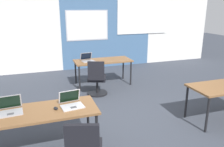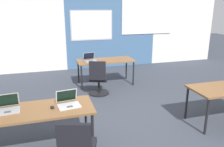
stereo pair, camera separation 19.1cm
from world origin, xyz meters
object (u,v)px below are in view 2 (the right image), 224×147
object	(u,v)px
desk_far_center	(105,62)
mouse_near_left_inner	(52,107)
laptop_far_left	(90,59)
laptop_near_left_inner	(68,102)
laptop_near_left_end	(8,107)
chair_far_left	(98,81)
desk_near_left	(40,113)

from	to	relation	value
desk_far_center	mouse_near_left_inner	world-z (taller)	mouse_near_left_inner
laptop_far_left	laptop_near_left_inner	size ratio (longest dim) A/B	1.01
laptop_far_left	laptop_near_left_inner	xyz separation A→B (m)	(-0.88, -2.80, 0.00)
laptop_far_left	laptop_near_left_end	xyz separation A→B (m)	(-1.75, -2.74, 0.00)
desk_far_center	mouse_near_left_inner	distance (m)	3.23
chair_far_left	mouse_near_left_inner	distance (m)	2.43
chair_far_left	mouse_near_left_inner	xyz separation A→B (m)	(-1.18, -2.09, 0.36)
desk_far_center	laptop_far_left	xyz separation A→B (m)	(-0.44, 0.02, 0.11)
desk_near_left	mouse_near_left_inner	bearing A→B (deg)	-8.36
laptop_near_left_end	desk_near_left	bearing A→B (deg)	-16.12
desk_near_left	laptop_near_left_inner	world-z (taller)	laptop_near_left_inner
desk_far_center	laptop_near_left_inner	xyz separation A→B (m)	(-1.32, -2.78, 0.11)
laptop_far_left	desk_near_left	bearing A→B (deg)	-123.11
desk_far_center	laptop_near_left_inner	size ratio (longest dim) A/B	4.36
desk_far_center	laptop_near_left_end	bearing A→B (deg)	-128.89
desk_far_center	laptop_near_left_inner	distance (m)	3.08
chair_far_left	laptop_near_left_inner	size ratio (longest dim) A/B	2.51
laptop_far_left	laptop_near_left_inner	distance (m)	2.94
laptop_near_left_inner	laptop_far_left	bearing A→B (deg)	64.89
laptop_near_left_inner	desk_far_center	bearing A→B (deg)	56.92
desk_far_center	laptop_far_left	world-z (taller)	laptop_far_left
desk_near_left	laptop_near_left_inner	distance (m)	0.44
desk_far_center	chair_far_left	xyz separation A→B (m)	(-0.38, -0.74, -0.28)
laptop_near_left_end	mouse_near_left_inner	size ratio (longest dim) A/B	3.19
mouse_near_left_inner	chair_far_left	bearing A→B (deg)	60.49
desk_near_left	chair_far_left	distance (m)	2.49
chair_far_left	desk_near_left	bearing A→B (deg)	75.72
laptop_far_left	laptop_near_left_end	world-z (taller)	laptop_near_left_end
chair_far_left	laptop_near_left_end	world-z (taller)	laptop_near_left_end
desk_far_center	laptop_far_left	distance (m)	0.45
laptop_near_left_inner	laptop_near_left_end	bearing A→B (deg)	168.14
desk_near_left	chair_far_left	xyz separation A→B (m)	(1.37, 2.06, -0.28)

